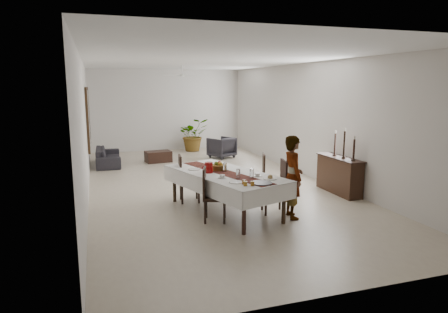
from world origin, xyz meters
TOP-DOWN VIEW (x-y plane):
  - floor at (0.00, 0.00)m, footprint 6.00×12.00m
  - ceiling at (0.00, 0.00)m, footprint 6.00×12.00m
  - wall_back at (0.00, 6.00)m, footprint 6.00×0.02m
  - wall_front at (0.00, -6.00)m, footprint 6.00×0.02m
  - wall_left at (-3.00, 0.00)m, footprint 0.02×12.00m
  - wall_right at (3.00, 0.00)m, footprint 0.02×12.00m
  - dining_table_top at (-0.32, -2.40)m, footprint 1.84×2.82m
  - table_leg_fl at (-0.40, -3.73)m, footprint 0.10×0.10m
  - table_leg_fr at (0.52, -3.43)m, footprint 0.10×0.10m
  - table_leg_bl at (-1.16, -1.36)m, footprint 0.10×0.10m
  - table_leg_br at (-0.24, -1.07)m, footprint 0.10×0.10m
  - tablecloth_top at (-0.32, -2.40)m, footprint 2.08×3.07m
  - tablecloth_drape_left at (-0.93, -2.59)m, footprint 0.87×2.68m
  - tablecloth_drape_right at (0.29, -2.20)m, footprint 0.87×2.68m
  - tablecloth_drape_near at (0.11, -3.73)m, footprint 1.23×0.40m
  - tablecloth_drape_far at (-0.75, -1.07)m, footprint 1.23×0.40m
  - table_runner at (-0.32, -2.40)m, footprint 1.20×2.71m
  - red_pitcher at (-0.63, -2.33)m, footprint 0.21×0.21m
  - pitcher_handle at (-0.72, -2.35)m, footprint 0.13×0.06m
  - wine_glass_near at (0.02, -3.03)m, footprint 0.08×0.08m
  - wine_glass_mid at (-0.24, -3.00)m, footprint 0.08×0.08m
  - wine_glass_far at (-0.28, -2.33)m, footprint 0.08×0.08m
  - teacup_right at (0.19, -2.92)m, footprint 0.10×0.10m
  - saucer_right at (0.19, -2.92)m, footprint 0.16×0.16m
  - teacup_left at (-0.51, -2.86)m, footprint 0.10×0.10m
  - saucer_left at (-0.51, -2.86)m, footprint 0.16×0.16m
  - plate_near_right at (0.32, -3.22)m, footprint 0.26×0.26m
  - bread_near_right at (0.32, -3.22)m, footprint 0.10×0.10m
  - plate_near_left at (-0.38, -3.27)m, footprint 0.26×0.26m
  - plate_far_left at (-0.83, -1.93)m, footprint 0.26×0.26m
  - serving_tray at (0.03, -3.49)m, footprint 0.39×0.39m
  - jam_jar_a at (-0.19, -3.59)m, footprint 0.07×0.07m
  - jam_jar_b at (-0.31, -3.56)m, footprint 0.07×0.07m
  - jam_jar_c at (-0.29, -3.44)m, footprint 0.07×0.07m
  - fruit_basket at (-0.35, -2.12)m, footprint 0.33×0.33m
  - fruit_red at (-0.33, -2.09)m, footprint 0.10×0.10m
  - fruit_green at (-0.40, -2.10)m, footprint 0.09×0.09m
  - fruit_yellow at (-0.33, -2.17)m, footprint 0.09×0.09m
  - chair_right_near_seat at (0.61, -2.76)m, footprint 0.55×0.55m
  - chair_right_near_leg_fl at (0.75, -2.98)m, footprint 0.05×0.05m
  - chair_right_near_leg_fr at (0.83, -2.62)m, footprint 0.05×0.05m
  - chair_right_near_leg_bl at (0.39, -2.90)m, footprint 0.05×0.05m
  - chair_right_near_leg_br at (0.47, -2.54)m, footprint 0.05×0.05m
  - chair_right_near_back at (0.81, -2.80)m, footprint 0.14×0.46m
  - chair_right_far_seat at (0.74, -1.48)m, footprint 0.54×0.54m
  - chair_right_far_leg_fl at (0.85, -1.71)m, footprint 0.05×0.05m
  - chair_right_far_leg_fr at (0.96, -1.38)m, footprint 0.05×0.05m
  - chair_right_far_leg_bl at (0.52, -1.59)m, footprint 0.05×0.05m
  - chair_right_far_leg_br at (0.63, -1.26)m, footprint 0.05×0.05m
  - chair_right_far_back at (0.92, -1.55)m, footprint 0.18×0.42m
  - chair_left_near_seat at (-0.67, -2.88)m, footprint 0.56×0.56m
  - chair_left_near_leg_fl at (-0.78, -2.65)m, footprint 0.06×0.06m
  - chair_left_near_leg_fr at (-0.90, -2.99)m, footprint 0.06×0.06m
  - chair_left_near_leg_bl at (-0.44, -2.77)m, footprint 0.06×0.06m
  - chair_left_near_leg_br at (-0.56, -3.11)m, footprint 0.06×0.06m
  - chair_left_near_back at (-0.86, -2.82)m, footprint 0.18×0.43m
  - chair_left_far_seat at (-0.83, -1.45)m, footprint 0.50×0.50m
  - chair_left_far_leg_fl at (-0.99, -1.25)m, footprint 0.05×0.05m
  - chair_left_far_leg_fr at (-1.03, -1.61)m, footprint 0.05×0.05m
  - chair_left_far_leg_bl at (-0.63, -1.29)m, footprint 0.05×0.05m
  - chair_left_far_leg_br at (-0.67, -1.65)m, footprint 0.05×0.05m
  - chair_left_far_back at (-1.03, -1.43)m, footprint 0.09×0.45m
  - woman at (0.83, -3.15)m, footprint 0.47×0.64m
  - sideboard_body at (2.78, -1.84)m, footprint 0.38×1.41m
  - sideboard_top at (2.78, -1.84)m, footprint 0.41×1.47m
  - candlestick_near_base at (2.78, -2.36)m, footprint 0.09×0.09m
  - candlestick_near_shaft at (2.78, -2.36)m, footprint 0.05×0.05m
  - candlestick_near_candle at (2.78, -2.36)m, footprint 0.03×0.03m
  - candlestick_mid_base at (2.78, -1.99)m, footprint 0.09×0.09m
  - candlestick_mid_shaft at (2.78, -1.99)m, footprint 0.05×0.05m
  - candlestick_mid_candle at (2.78, -1.99)m, footprint 0.03×0.03m
  - candlestick_far_base at (2.78, -1.61)m, footprint 0.09×0.09m
  - candlestick_far_shaft at (2.78, -1.61)m, footprint 0.05×0.05m
  - candlestick_far_candle at (2.78, -1.61)m, footprint 0.03×0.03m
  - sofa at (-2.41, 3.48)m, footprint 0.81×1.94m
  - armchair at (1.54, 3.62)m, footprint 1.08×1.09m
  - coffee_table at (-0.77, 3.48)m, footprint 0.90×0.66m
  - potted_plant at (0.93, 5.40)m, footprint 1.22×1.07m
  - mirror_frame_near at (-2.96, 2.20)m, footprint 0.06×1.05m
  - mirror_glass_near at (-2.92, 2.20)m, footprint 0.01×0.90m
  - mirror_frame_far at (-2.96, 4.30)m, footprint 0.06×1.05m
  - mirror_glass_far at (-2.92, 4.30)m, footprint 0.01×0.90m
  - fan_rod at (0.00, 3.00)m, footprint 0.04×0.04m
  - fan_hub at (0.00, 3.00)m, footprint 0.16×0.16m
  - fan_blade_n at (0.00, 3.35)m, footprint 0.10×0.55m
  - fan_blade_s at (0.00, 2.65)m, footprint 0.10×0.55m
  - fan_blade_e at (0.35, 3.00)m, footprint 0.55×0.10m
  - fan_blade_w at (-0.35, 3.00)m, footprint 0.55×0.10m

SIDE VIEW (x-z plane):
  - floor at x=0.00m, z-range 0.00..0.00m
  - coffee_table at x=-0.77m, z-range 0.00..0.37m
  - chair_right_far_leg_fl at x=0.85m, z-range 0.00..0.42m
  - chair_right_far_leg_fr at x=0.96m, z-range 0.00..0.42m
  - chair_right_far_leg_bl at x=0.52m, z-range 0.00..0.42m
  - chair_right_far_leg_br at x=0.63m, z-range 0.00..0.42m
  - chair_left_near_leg_fl at x=-0.78m, z-range 0.00..0.44m
  - chair_left_near_leg_fr at x=-0.90m, z-range 0.00..0.44m
  - chair_left_near_leg_bl at x=-0.44m, z-range 0.00..0.44m
  - chair_left_near_leg_br at x=-0.56m, z-range 0.00..0.44m
  - chair_left_far_leg_fl at x=-0.99m, z-range 0.00..0.44m
  - chair_left_far_leg_fr at x=-1.03m, z-range 0.00..0.44m
  - chair_left_far_leg_bl at x=-0.63m, z-range 0.00..0.44m
  - chair_left_far_leg_br at x=-0.67m, z-range 0.00..0.44m
  - chair_right_near_leg_fl at x=0.75m, z-range 0.00..0.45m
  - chair_right_near_leg_fr at x=0.83m, z-range 0.00..0.45m
  - chair_right_near_leg_bl at x=0.39m, z-range 0.00..0.45m
  - chair_right_near_leg_br at x=0.47m, z-range 0.00..0.45m
  - sofa at x=-2.41m, z-range 0.00..0.56m
  - armchair at x=1.54m, z-range 0.00..0.74m
  - table_leg_fl at x=-0.40m, z-range 0.00..0.76m
  - table_leg_fr at x=0.52m, z-range 0.00..0.76m
  - table_leg_bl at x=-1.16m, z-range 0.00..0.76m
  - table_leg_br at x=-0.24m, z-range 0.00..0.76m
  - sideboard_body at x=2.78m, z-range 0.00..0.85m
  - chair_right_far_seat at x=0.74m, z-range 0.42..0.47m
  - chair_left_near_seat at x=-0.67m, z-range 0.44..0.49m
  - chair_left_far_seat at x=-0.83m, z-range 0.44..0.49m
  - chair_right_near_seat at x=0.61m, z-range 0.46..0.51m
  - potted_plant at x=0.93m, z-range 0.00..1.30m
  - tablecloth_drape_left at x=-0.93m, z-range 0.50..0.83m
  - tablecloth_drape_right at x=0.29m, z-range 0.50..0.83m
  - tablecloth_drape_near at x=0.11m, z-range 0.50..0.83m
  - tablecloth_drape_far at x=-0.75m, z-range 0.50..0.83m
  - chair_right_far_back at x=0.92m, z-range 0.47..1.01m
  - chair_left_near_back at x=-0.86m, z-range 0.48..1.04m
  - chair_left_far_back at x=-1.03m, z-range 0.49..1.06m
  - dining_table_top at x=-0.32m, z-range 0.76..0.82m
  - chair_right_near_back at x=0.81m, z-range 0.50..1.09m
  - woman at x=0.83m, z-range 0.00..1.63m
  - tablecloth_top at x=-0.32m, z-range 0.81..0.83m
  - table_runner at x=-0.32m, z-range 0.83..0.83m
  - saucer_right at x=0.19m, z-range 0.83..0.84m
  - saucer_left at x=-0.51m, z-range 0.83..0.84m
  - plate_near_right at x=0.32m, z-range 0.83..0.84m
  - plate_near_left at x=-0.38m, z-range 0.83..0.84m
  - plate_far_left at x=-0.83m, z-range 0.83..0.84m
  - serving_tray at x=0.03m, z-range 0.83..0.85m
  - teacup_right at x=0.19m, z-range 0.83..0.89m
  - teacup_left at x=-0.51m, z-range 0.83..0.89m
  - sideboard_top at x=2.78m, z-range 0.85..0.88m
  - bread_near_right at x=0.32m, z-range 0.82..0.91m
  - jam_jar_a at x=-0.19m, z-range 0.83..0.91m
  - jam_jar_b at x=-0.31m, z-range 0.83..0.91m
  - jam_jar_c at x=-0.29m, z-range 0.83..0.91m
  - fruit_basket at x=-0.35m, z-range 0.83..0.94m
  - candlestick_near_base at x=2.78m, z-range 0.88..0.90m
  - candlestick_mid_base at x=2.78m, z-range 0.88..0.90m
  - candlestick_far_base at x=2.78m, z-range 0.88..0.90m
  - wine_glass_near at x=0.02m, z-range 0.83..1.01m
  - wine_glass_mid at x=-0.24m, z-range 0.83..1.01m
  - wine_glass_far at x=-0.28m, z-range 0.83..1.01m
  - red_pitcher at x=-0.63m, z-range 0.83..1.05m
  - pitcher_handle at x=-0.72m, z-range 0.87..1.00m
  - fruit_red at x=-0.33m, z-range 0.91..1.01m
  - fruit_green at x=-0.40m, z-range 0.92..1.01m
  - fruit_yellow at x=-0.33m, z-range 0.92..1.01m
  - candlestick_near_shaft at x=2.78m, z-range 0.90..1.38m
  - candlestick_far_shaft at x=2.78m, z-range 0.90..1.42m
  - candlestick_mid_shaft at x=2.78m, z-range 0.90..1.52m
  - candlestick_near_candle at x=2.78m, z-range 1.38..1.45m
  - candlestick_far_candle at x=2.78m, z-range 1.42..1.50m
  - candlestick_mid_candle at x=2.78m, z-range 1.52..1.59m
  - wall_back at x=0.00m, z-range 0.00..3.20m
  - wall_front at x=0.00m, z-range 0.00..3.20m
  - wall_left at x=-3.00m, z-range 0.00..3.20m
  - wall_right at x=3.00m, z-range 0.00..3.20m
  - mirror_frame_near at x=-2.96m, z-range 0.67..2.53m
  - mirror_glass_near at x=-2.92m, z-range 0.75..2.45m
  - mirror_frame_far at x=-2.96m, z-range 0.67..2.53m
  - mirror_glass_far at x=-2.92m, z-range 0.75..2.45m
  - fan_hub at x=0.00m, z-range 2.86..2.94m
  - fan_blade_n at x=0.00m, z-range 2.89..2.91m
  - fan_blade_s at x=0.00m, z-range 2.89..2.91m
  - fan_blade_e at x=0.35m, z-range 2.89..2.91m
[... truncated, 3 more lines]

